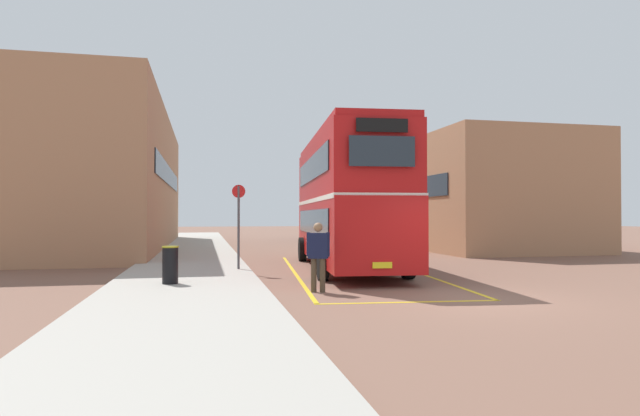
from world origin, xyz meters
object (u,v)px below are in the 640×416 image
object	(u,v)px
double_decker_bus	(346,199)
bus_stop_sign	(239,218)
litter_bin	(170,265)
pedestrian_boarding	(318,252)
single_deck_bus	(339,219)

from	to	relation	value
double_decker_bus	bus_stop_sign	xyz separation A→B (m)	(-3.90, -0.64, -0.69)
double_decker_bus	bus_stop_sign	distance (m)	4.02
double_decker_bus	litter_bin	bearing A→B (deg)	-145.20
pedestrian_boarding	litter_bin	xyz separation A→B (m)	(-3.65, 1.41, -0.38)
double_decker_bus	litter_bin	world-z (taller)	double_decker_bus
pedestrian_boarding	double_decker_bus	bearing A→B (deg)	67.86
bus_stop_sign	double_decker_bus	bearing A→B (deg)	9.33
single_deck_bus	bus_stop_sign	world-z (taller)	single_deck_bus
double_decker_bus	litter_bin	distance (m)	7.42
double_decker_bus	single_deck_bus	world-z (taller)	double_decker_bus
single_deck_bus	pedestrian_boarding	xyz separation A→B (m)	(-7.22, -25.81, -0.63)
single_deck_bus	litter_bin	distance (m)	26.73
single_deck_bus	bus_stop_sign	bearing A→B (deg)	-112.99
double_decker_bus	bus_stop_sign	world-z (taller)	double_decker_bus
litter_bin	bus_stop_sign	distance (m)	4.16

